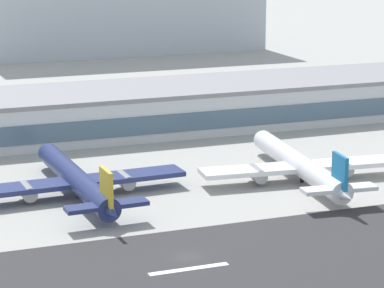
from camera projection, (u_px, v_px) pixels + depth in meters
ground_plane at (187, 257)px, 130.50m from camera, size 1400.00×1400.00×0.00m
runway_strip at (198, 268)px, 126.42m from camera, size 800.00×32.24×0.08m
runway_centreline_dash_4 at (189, 269)px, 125.93m from camera, size 12.00×1.20×0.01m
terminal_building at (116, 110)px, 208.35m from camera, size 210.80×27.69×10.35m
airliner_gold_tail_gate_0 at (78, 182)px, 158.27m from camera, size 40.50×45.86×9.57m
airliner_blue_tail_gate_1 at (302, 166)px, 168.05m from camera, size 39.39×46.16×9.64m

